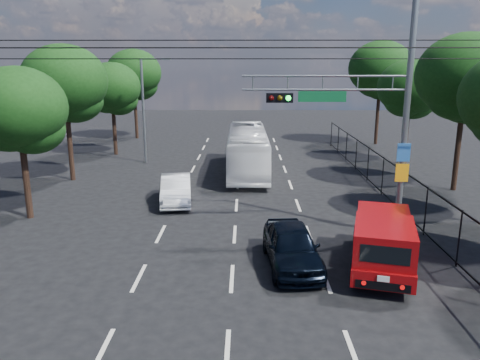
{
  "coord_description": "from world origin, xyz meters",
  "views": [
    {
      "loc": [
        0.42,
        -9.79,
        6.7
      ],
      "look_at": [
        0.24,
        5.83,
        2.8
      ],
      "focal_mm": 35.0,
      "sensor_mm": 36.0,
      "label": 1
    }
  ],
  "objects_px": {
    "signal_mast": "(375,103)",
    "white_bus": "(247,150)",
    "red_pickup": "(383,241)",
    "white_van": "(176,189)",
    "navy_hatchback": "(292,246)"
  },
  "relations": [
    {
      "from": "signal_mast",
      "to": "white_bus",
      "type": "xyz_separation_m",
      "value": [
        -4.73,
        11.19,
        -3.83
      ]
    },
    {
      "from": "signal_mast",
      "to": "white_bus",
      "type": "bearing_deg",
      "value": 112.92
    },
    {
      "from": "white_bus",
      "to": "white_van",
      "type": "height_order",
      "value": "white_bus"
    },
    {
      "from": "red_pickup",
      "to": "navy_hatchback",
      "type": "xyz_separation_m",
      "value": [
        -2.98,
        0.2,
        -0.29
      ]
    },
    {
      "from": "signal_mast",
      "to": "navy_hatchback",
      "type": "relative_size",
      "value": 2.26
    },
    {
      "from": "signal_mast",
      "to": "white_bus",
      "type": "relative_size",
      "value": 0.94
    },
    {
      "from": "white_van",
      "to": "white_bus",
      "type": "bearing_deg",
      "value": 54.74
    },
    {
      "from": "navy_hatchback",
      "to": "white_bus",
      "type": "bearing_deg",
      "value": 91.42
    },
    {
      "from": "navy_hatchback",
      "to": "white_bus",
      "type": "height_order",
      "value": "white_bus"
    },
    {
      "from": "navy_hatchback",
      "to": "white_bus",
      "type": "xyz_separation_m",
      "value": [
        -1.45,
        14.2,
        0.7
      ]
    },
    {
      "from": "signal_mast",
      "to": "white_bus",
      "type": "height_order",
      "value": "signal_mast"
    },
    {
      "from": "red_pickup",
      "to": "white_van",
      "type": "height_order",
      "value": "red_pickup"
    },
    {
      "from": "white_bus",
      "to": "red_pickup",
      "type": "bearing_deg",
      "value": -73.47
    },
    {
      "from": "signal_mast",
      "to": "red_pickup",
      "type": "relative_size",
      "value": 1.79
    },
    {
      "from": "white_van",
      "to": "navy_hatchback",
      "type": "bearing_deg",
      "value": -63.61
    }
  ]
}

